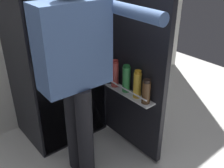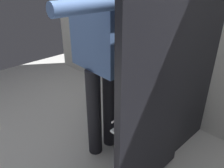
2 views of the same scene
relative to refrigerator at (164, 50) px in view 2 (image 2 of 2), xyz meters
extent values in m
plane|color=silver|center=(-0.03, -0.48, -0.86)|extent=(5.38, 5.38, 0.00)
cube|color=black|center=(-0.03, 0.05, 0.00)|extent=(0.70, 0.57, 1.73)
cube|color=white|center=(-0.03, -0.23, 0.00)|extent=(0.66, 0.01, 1.69)
cube|color=white|center=(-0.03, -0.18, 0.08)|extent=(0.62, 0.09, 0.01)
cube|color=black|center=(0.34, -0.57, 0.01)|extent=(0.05, 0.68, 1.69)
cube|color=white|center=(0.27, -0.57, -0.29)|extent=(0.10, 0.55, 0.01)
cylinder|color=silver|center=(0.22, -0.57, -0.22)|extent=(0.01, 0.53, 0.01)
cylinder|color=tan|center=(0.26, -0.42, -0.17)|extent=(0.05, 0.05, 0.21)
cylinder|color=#996623|center=(0.26, -0.42, -0.06)|extent=(0.04, 0.04, 0.02)
cylinder|color=gold|center=(0.28, -0.69, -0.18)|extent=(0.06, 0.06, 0.21)
cylinder|color=#BC8419|center=(0.28, -0.69, -0.06)|extent=(0.05, 0.05, 0.02)
cylinder|color=brown|center=(0.27, -0.79, -0.19)|extent=(0.06, 0.06, 0.17)
cylinder|color=black|center=(0.27, -0.79, -0.09)|extent=(0.05, 0.05, 0.02)
cylinder|color=green|center=(0.28, -0.56, -0.17)|extent=(0.07, 0.07, 0.21)
cylinder|color=#195B28|center=(0.28, -0.56, -0.06)|extent=(0.05, 0.05, 0.02)
cylinder|color=#DB4C47|center=(0.26, -0.43, -0.17)|extent=(0.06, 0.06, 0.22)
cylinder|color=#B22D28|center=(0.26, -0.43, -0.05)|extent=(0.05, 0.05, 0.02)
cylinder|color=#333842|center=(0.27, -0.35, -0.20)|extent=(0.07, 0.07, 0.16)
cylinder|color=silver|center=(0.27, -0.35, -0.11)|extent=(0.05, 0.05, 0.03)
cylinder|color=#4C7F3D|center=(0.08, -0.18, 0.13)|extent=(0.10, 0.10, 0.10)
cylinder|color=black|center=(-0.19, -0.47, -0.46)|extent=(0.12, 0.12, 0.80)
cylinder|color=black|center=(-0.20, -0.64, -0.46)|extent=(0.12, 0.12, 0.80)
cube|color=#4C6BA3|center=(-0.19, -0.56, 0.22)|extent=(0.48, 0.24, 0.57)
cylinder|color=#4C6BA3|center=(-0.19, -0.32, 0.19)|extent=(0.08, 0.08, 0.53)
cylinder|color=#4C6BA3|center=(0.06, -0.80, 0.44)|extent=(0.10, 0.53, 0.08)
camera|label=1|loc=(-1.00, -1.92, 0.76)|focal=41.28mm
camera|label=2|loc=(1.02, -1.60, 0.60)|focal=35.47mm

